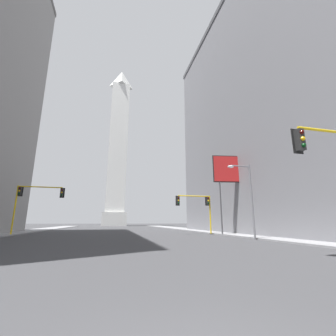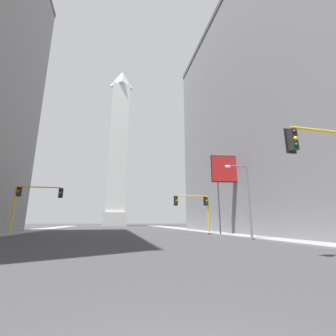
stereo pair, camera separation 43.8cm
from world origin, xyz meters
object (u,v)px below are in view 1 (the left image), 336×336
traffic_light_mid_left (33,197)px  street_lamp (248,192)px  billboard_sign (231,171)px  obelisk (118,145)px  traffic_light_mid_right (198,204)px

traffic_light_mid_left → street_lamp: size_ratio=0.85×
street_lamp → billboard_sign: size_ratio=0.70×
street_lamp → obelisk: bearing=99.0°
traffic_light_mid_left → traffic_light_mid_right: 21.69m
obelisk → street_lamp: bearing=-81.0°
billboard_sign → traffic_light_mid_right: bearing=145.5°
street_lamp → traffic_light_mid_left: bearing=151.0°
street_lamp → billboard_sign: bearing=71.2°
obelisk → billboard_sign: (14.25, -67.57, -25.43)m
traffic_light_mid_right → obelisk: bearing=99.1°
traffic_light_mid_left → billboard_sign: bearing=-12.5°
obelisk → street_lamp: obelisk is taller
street_lamp → billboard_sign: billboard_sign is taller
traffic_light_mid_left → street_lamp: 26.16m
obelisk → billboard_sign: obelisk is taller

